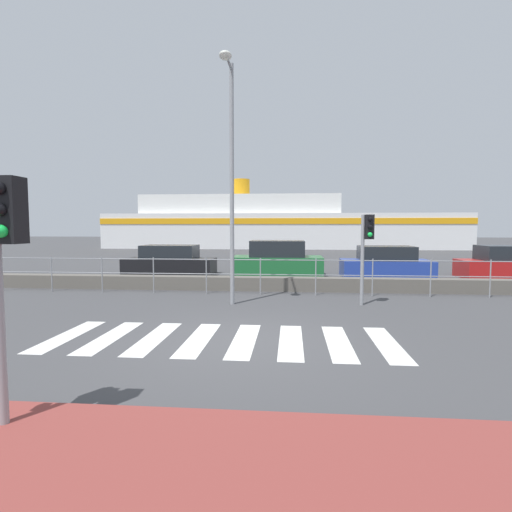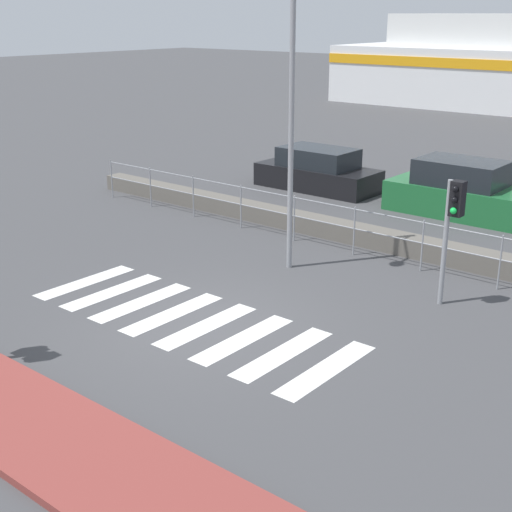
{
  "view_description": "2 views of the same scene",
  "coord_description": "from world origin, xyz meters",
  "px_view_note": "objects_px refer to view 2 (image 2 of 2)",
  "views": [
    {
      "loc": [
        0.99,
        -7.56,
        2.2
      ],
      "look_at": [
        0.15,
        2.0,
        1.5
      ],
      "focal_mm": 28.0,
      "sensor_mm": 36.0,
      "label": 1
    },
    {
      "loc": [
        8.54,
        -8.81,
        5.54
      ],
      "look_at": [
        0.47,
        1.0,
        1.2
      ],
      "focal_mm": 50.0,
      "sensor_mm": 36.0,
      "label": 2
    }
  ],
  "objects_px": {
    "parked_car_green": "(460,191)",
    "traffic_light_far": "(453,215)",
    "parked_car_black": "(318,172)",
    "streetlamp": "(286,86)"
  },
  "relations": [
    {
      "from": "traffic_light_far",
      "to": "parked_car_green",
      "type": "height_order",
      "value": "traffic_light_far"
    },
    {
      "from": "parked_car_green",
      "to": "traffic_light_far",
      "type": "bearing_deg",
      "value": -67.62
    },
    {
      "from": "streetlamp",
      "to": "parked_car_black",
      "type": "bearing_deg",
      "value": 119.22
    },
    {
      "from": "parked_car_black",
      "to": "traffic_light_far",
      "type": "bearing_deg",
      "value": -40.65
    },
    {
      "from": "traffic_light_far",
      "to": "parked_car_black",
      "type": "distance_m",
      "value": 10.18
    },
    {
      "from": "traffic_light_far",
      "to": "parked_car_black",
      "type": "bearing_deg",
      "value": 139.35
    },
    {
      "from": "traffic_light_far",
      "to": "streetlamp",
      "type": "bearing_deg",
      "value": -173.99
    },
    {
      "from": "parked_car_black",
      "to": "parked_car_green",
      "type": "height_order",
      "value": "parked_car_green"
    },
    {
      "from": "traffic_light_far",
      "to": "streetlamp",
      "type": "height_order",
      "value": "streetlamp"
    },
    {
      "from": "parked_car_black",
      "to": "parked_car_green",
      "type": "bearing_deg",
      "value": 0.0
    }
  ]
}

